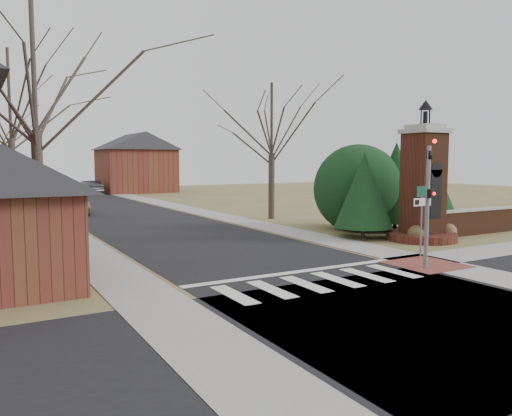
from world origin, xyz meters
TOP-DOWN VIEW (x-y plane):
  - ground at (0.00, 0.00)m, footprint 120.00×120.00m
  - main_street at (0.00, 22.00)m, footprint 8.00×70.00m
  - cross_street at (0.00, -3.00)m, footprint 120.00×8.00m
  - crosswalk_zone at (0.00, 0.80)m, footprint 8.00×2.20m
  - stop_bar at (0.00, 2.30)m, footprint 8.00×0.35m
  - sidewalk_right_main at (5.20, 22.00)m, footprint 2.00×60.00m
  - sidewalk_left at (-5.20, 22.00)m, footprint 2.00×60.00m
  - curb_apron at (4.80, 1.00)m, footprint 2.40×2.40m
  - traffic_signal_pole at (4.30, 0.57)m, footprint 0.28×0.41m
  - sign_post at (5.59, 1.99)m, footprint 0.90×0.07m
  - brick_gate_monument at (9.00, 4.99)m, footprint 3.20×3.20m
  - brick_garden_wall at (13.50, 5.00)m, footprint 7.50×0.50m
  - garage_left at (-8.52, 4.49)m, footprint 4.80×4.80m
  - house_distant_right at (7.99, 47.99)m, footprint 8.80×8.80m
  - evergreen_near at (7.20, 7.00)m, footprint 2.80×2.80m
  - evergreen_mid at (10.50, 8.20)m, footprint 3.40×3.40m
  - evergreen_far at (12.50, 7.20)m, footprint 2.40×2.40m
  - evergreen_mass at (9.00, 9.50)m, footprint 4.80×4.80m
  - bare_tree_0 at (-7.00, 9.00)m, footprint 8.05×8.05m
  - bare_tree_1 at (-7.00, 22.00)m, footprint 8.40×8.40m
  - bare_tree_3 at (7.50, 16.00)m, footprint 7.00×7.00m
  - pickup_truck at (-3.40, 25.26)m, footprint 2.84×5.52m
  - distant_car at (2.22, 46.30)m, footprint 2.22×4.78m
  - dry_shrub_left at (8.22, 4.60)m, footprint 0.81×0.81m
  - dry_shrub_right at (10.38, 4.60)m, footprint 0.74×0.74m

SIDE VIEW (x-z plane):
  - ground at x=0.00m, z-range 0.00..0.00m
  - main_street at x=0.00m, z-range 0.00..0.01m
  - cross_street at x=0.00m, z-range 0.00..0.01m
  - crosswalk_zone at x=0.00m, z-range 0.00..0.02m
  - stop_bar at x=0.00m, z-range 0.00..0.02m
  - sidewalk_right_main at x=5.20m, z-range 0.00..0.02m
  - sidewalk_left at x=-5.20m, z-range 0.00..0.02m
  - curb_apron at x=4.80m, z-range 0.00..0.02m
  - dry_shrub_right at x=10.38m, z-range 0.00..0.74m
  - dry_shrub_left at x=8.22m, z-range 0.00..0.81m
  - brick_garden_wall at x=13.50m, z-range 0.01..1.31m
  - pickup_truck at x=-3.40m, z-range 0.00..1.49m
  - distant_car at x=2.22m, z-range 0.00..1.52m
  - evergreen_far at x=12.50m, z-range 0.25..3.55m
  - sign_post at x=5.59m, z-range 0.57..3.32m
  - brick_gate_monument at x=9.00m, z-range -1.07..5.40m
  - garage_left at x=-8.52m, z-range 0.09..4.38m
  - evergreen_near at x=7.20m, z-range 0.25..4.35m
  - evergreen_mass at x=9.00m, z-range 0.00..4.80m
  - traffic_signal_pole at x=4.30m, z-range 0.34..4.84m
  - evergreen_mid at x=10.50m, z-range 0.25..4.95m
  - house_distant_right at x=7.99m, z-range 0.00..7.30m
  - bare_tree_3 at x=7.50m, z-range 1.84..11.54m
  - bare_tree_0 at x=-7.00m, z-range 2.12..13.27m
  - bare_tree_1 at x=-7.00m, z-range 2.21..13.85m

